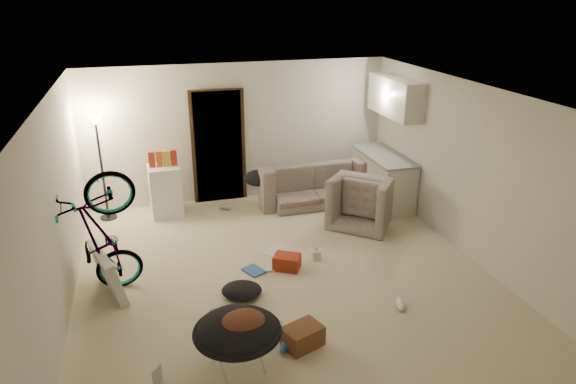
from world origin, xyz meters
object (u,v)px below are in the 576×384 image
object	(u,v)px
kitchen_counter	(383,180)
juicer	(316,254)
drink_case_a	(303,336)
saucer_chair	(238,338)
bicycle	(106,263)
sofa	(310,186)
drink_case_b	(287,262)
tv_box	(107,272)
mini_fridge	(165,191)
armchair	(366,204)
floor_lamp	(99,145)

from	to	relation	value
kitchen_counter	juicer	size ratio (longest dim) A/B	6.96
drink_case_a	juicer	bearing A→B (deg)	46.33
saucer_chair	drink_case_a	distance (m)	0.82
saucer_chair	bicycle	bearing A→B (deg)	125.94
sofa	drink_case_b	xyz separation A→B (m)	(-1.09, -2.30, -0.18)
tv_box	drink_case_a	xyz separation A→B (m)	(2.09, -1.72, -0.19)
sofa	mini_fridge	size ratio (longest dim) A/B	2.23
armchair	juicer	size ratio (longest dim) A/B	4.56
bicycle	tv_box	bearing A→B (deg)	-6.05
kitchen_counter	drink_case_b	size ratio (longest dim) A/B	4.17
sofa	saucer_chair	bearing A→B (deg)	61.35
drink_case_a	saucer_chair	bearing A→B (deg)	172.59
armchair	mini_fridge	distance (m)	3.44
drink_case_a	juicer	size ratio (longest dim) A/B	1.93
kitchen_counter	armchair	bearing A→B (deg)	-133.15
sofa	mini_fridge	xyz separation A→B (m)	(-2.59, 0.10, 0.15)
floor_lamp	bicycle	size ratio (longest dim) A/B	1.04
kitchen_counter	mini_fridge	xyz separation A→B (m)	(-3.85, 0.55, 0.00)
floor_lamp	tv_box	distance (m)	2.64
mini_fridge	drink_case_b	size ratio (longest dim) A/B	2.46
sofa	bicycle	distance (m)	4.16
sofa	kitchen_counter	bearing A→B (deg)	158.96
saucer_chair	tv_box	size ratio (longest dim) A/B	0.98
floor_lamp	drink_case_b	bearing A→B (deg)	-45.14
bicycle	armchair	bearing A→B (deg)	-80.26
armchair	mini_fridge	world-z (taller)	mini_fridge
drink_case_a	mini_fridge	bearing A→B (deg)	86.07
tv_box	saucer_chair	bearing A→B (deg)	-72.27
mini_fridge	tv_box	distance (m)	2.50
tv_box	juicer	size ratio (longest dim) A/B	4.28
drink_case_b	floor_lamp	bearing A→B (deg)	165.27
sofa	tv_box	distance (m)	4.14
saucer_chair	juicer	distance (m)	2.51
saucer_chair	mini_fridge	bearing A→B (deg)	96.13
mini_fridge	drink_case_b	xyz separation A→B (m)	(1.50, -2.40, -0.34)
saucer_chair	drink_case_a	world-z (taller)	saucer_chair
kitchen_counter	saucer_chair	world-z (taller)	kitchen_counter
armchair	mini_fridge	size ratio (longest dim) A/B	1.11
mini_fridge	kitchen_counter	bearing A→B (deg)	-11.40
mini_fridge	saucer_chair	bearing A→B (deg)	-87.14
drink_case_a	juicer	xyz separation A→B (m)	(0.77, 1.80, -0.03)
bicycle	floor_lamp	bearing A→B (deg)	-3.74
saucer_chair	kitchen_counter	bearing A→B (deg)	47.34
armchair	saucer_chair	world-z (taller)	saucer_chair
mini_fridge	saucer_chair	size ratio (longest dim) A/B	0.97
armchair	juicer	distance (m)	1.63
armchair	drink_case_a	bearing A→B (deg)	96.17
mini_fridge	juicer	bearing A→B (deg)	-52.12
armchair	bicycle	bearing A→B (deg)	57.29
drink_case_a	drink_case_b	size ratio (longest dim) A/B	1.16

